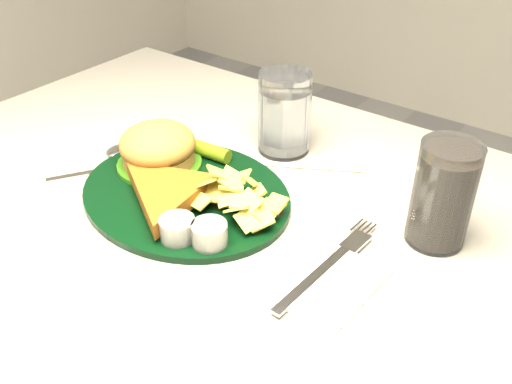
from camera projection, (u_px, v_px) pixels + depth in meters
dinner_plate at (184, 176)px, 0.80m from camera, size 0.35×0.30×0.07m
water_glass at (285, 113)px, 0.90m from camera, size 0.10×0.10×0.13m
cola_glass at (443, 195)px, 0.70m from camera, size 0.10×0.10×0.14m
fork_napkin at (317, 275)px, 0.68m from camera, size 0.15×0.19×0.01m
spoon at (85, 172)px, 0.87m from camera, size 0.12×0.16×0.01m
ramekin at (144, 129)px, 0.97m from camera, size 0.05×0.05×0.03m
wrapped_straw at (301, 166)px, 0.89m from camera, size 0.22×0.17×0.01m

